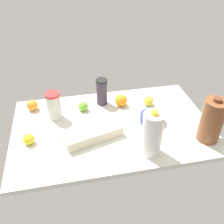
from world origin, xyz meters
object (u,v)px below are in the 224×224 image
(mixing_bowl, at_px, (152,118))
(orange_beside_bowl, at_px, (32,105))
(egg_carton, at_px, (93,134))
(tumbler_cup, at_px, (54,106))
(chocolate_milk_jug, at_px, (212,121))
(shaker_bottle, at_px, (102,92))
(lemon_loose, at_px, (149,101))
(lemon_by_jug, at_px, (29,139))
(lime_near_front, at_px, (83,106))
(milk_jug, at_px, (152,134))
(orange_far_back, at_px, (121,100))

(mixing_bowl, distance_m, orange_beside_bowl, 0.78)
(egg_carton, xyz_separation_m, tumbler_cup, (0.21, -0.25, 0.06))
(chocolate_milk_jug, bearing_deg, egg_carton, -11.51)
(shaker_bottle, distance_m, chocolate_milk_jug, 0.71)
(lemon_loose, bearing_deg, lemon_by_jug, 16.59)
(tumbler_cup, height_order, shaker_bottle, shaker_bottle)
(shaker_bottle, height_order, lemon_by_jug, shaker_bottle)
(lime_near_front, height_order, lemon_loose, lemon_loose)
(lemon_by_jug, relative_size, lemon_loose, 0.95)
(milk_jug, relative_size, shaker_bottle, 1.47)
(lime_near_front, bearing_deg, tumbler_cup, 12.63)
(chocolate_milk_jug, xyz_separation_m, orange_far_back, (0.41, -0.42, -0.09))
(tumbler_cup, bearing_deg, lime_near_front, -167.37)
(mixing_bowl, xyz_separation_m, tumbler_cup, (0.59, -0.16, 0.06))
(tumbler_cup, distance_m, lemon_loose, 0.63)
(mixing_bowl, bearing_deg, lemon_loose, -101.84)
(egg_carton, xyz_separation_m, orange_beside_bowl, (0.35, -0.36, 0.00))
(mixing_bowl, relative_size, egg_carton, 0.44)
(mixing_bowl, relative_size, orange_beside_bowl, 2.08)
(shaker_bottle, relative_size, orange_far_back, 2.28)
(mixing_bowl, height_order, milk_jug, milk_jug)
(tumbler_cup, xyz_separation_m, shaker_bottle, (-0.32, -0.10, 0.00))
(lemon_loose, bearing_deg, shaker_bottle, -15.28)
(tumbler_cup, distance_m, orange_beside_bowl, 0.19)
(mixing_bowl, height_order, lemon_loose, lemon_loose)
(tumbler_cup, height_order, orange_beside_bowl, tumbler_cup)
(orange_beside_bowl, bearing_deg, lemon_loose, 172.73)
(orange_beside_bowl, relative_size, orange_far_back, 0.88)
(egg_carton, height_order, lime_near_front, same)
(tumbler_cup, relative_size, lime_near_front, 2.82)
(orange_beside_bowl, relative_size, lemon_loose, 1.07)
(mixing_bowl, height_order, shaker_bottle, shaker_bottle)
(milk_jug, xyz_separation_m, orange_far_back, (0.05, -0.46, -0.09))
(orange_beside_bowl, distance_m, lime_near_front, 0.34)
(shaker_bottle, relative_size, lime_near_front, 2.91)
(tumbler_cup, bearing_deg, lemon_loose, -178.50)
(lemon_by_jug, bearing_deg, tumbler_cup, -125.10)
(lemon_by_jug, height_order, lime_near_front, same)
(egg_carton, height_order, tumbler_cup, tumbler_cup)
(shaker_bottle, bearing_deg, egg_carton, 72.24)
(chocolate_milk_jug, bearing_deg, orange_beside_bowl, -26.27)
(chocolate_milk_jug, relative_size, lemon_by_jug, 4.31)
(chocolate_milk_jug, height_order, orange_beside_bowl, chocolate_milk_jug)
(mixing_bowl, distance_m, orange_far_back, 0.26)
(milk_jug, xyz_separation_m, chocolate_milk_jug, (-0.35, -0.04, 0.00))
(mixing_bowl, height_order, egg_carton, egg_carton)
(shaker_bottle, relative_size, chocolate_milk_jug, 0.67)
(tumbler_cup, height_order, milk_jug, milk_jug)
(mixing_bowl, xyz_separation_m, milk_jug, (0.09, 0.25, 0.10))
(orange_beside_bowl, height_order, lemon_loose, orange_beside_bowl)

